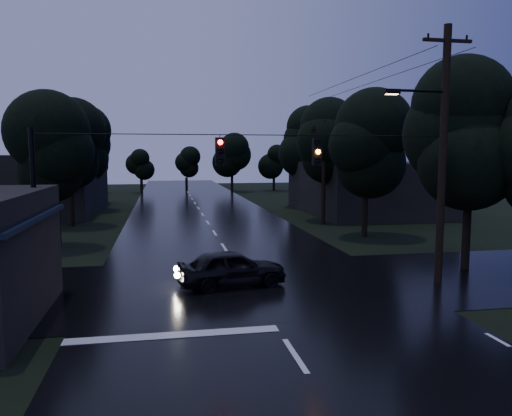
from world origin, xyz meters
name	(u,v)px	position (x,y,z in m)	size (l,w,h in m)	color
main_road	(208,223)	(0.00, 30.00, 0.00)	(12.00, 120.00, 0.02)	black
cross_street	(249,285)	(0.00, 12.00, 0.00)	(60.00, 9.00, 0.02)	black
building_far_right	(364,188)	(14.00, 34.00, 2.20)	(10.00, 14.00, 4.40)	black
building_far_left	(39,184)	(-14.00, 40.00, 2.50)	(10.00, 16.00, 5.00)	black
utility_pole_main	(441,150)	(7.41, 11.00, 5.26)	(3.50, 0.30, 10.00)	black
utility_pole_far	(324,171)	(8.30, 28.00, 3.88)	(2.00, 0.30, 7.50)	black
anchor_pole_left	(35,217)	(-7.50, 11.00, 3.00)	(0.18, 0.18, 6.00)	black
span_signals	(268,150)	(0.56, 10.99, 5.24)	(15.00, 0.37, 1.12)	black
tree_corner_near	(471,134)	(10.00, 13.00, 5.99)	(4.48, 4.48, 9.44)	black
tree_left_a	(54,152)	(-9.00, 22.00, 5.24)	(3.92, 3.92, 8.26)	black
tree_left_b	(69,147)	(-9.60, 30.00, 5.62)	(4.20, 4.20, 8.85)	black
tree_left_c	(83,144)	(-10.20, 40.00, 5.99)	(4.48, 4.48, 9.44)	black
tree_right_a	(366,146)	(9.00, 22.00, 5.62)	(4.20, 4.20, 8.85)	black
tree_right_b	(332,142)	(9.60, 30.00, 5.99)	(4.48, 4.48, 9.44)	black
tree_right_c	(304,141)	(10.20, 40.00, 6.37)	(4.76, 4.76, 10.03)	black
car	(232,268)	(-0.67, 12.00, 0.72)	(1.69, 4.20, 1.43)	black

